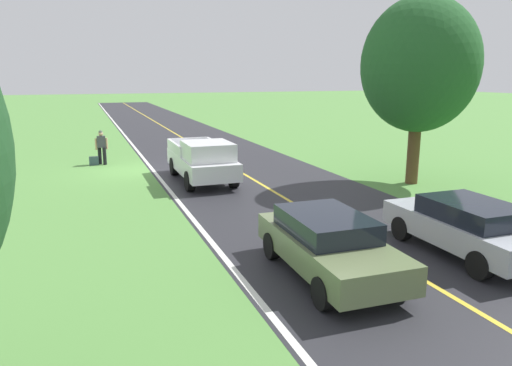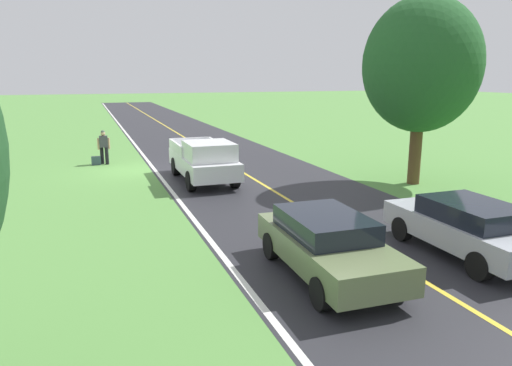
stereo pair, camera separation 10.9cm
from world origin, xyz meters
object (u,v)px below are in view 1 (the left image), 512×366
Objects in this scene: hitchhiker_walking at (101,145)px; sedan_mid_oncoming at (467,226)px; suitcase_carried at (94,161)px; sedan_ahead_same_lane at (328,243)px; tree_far_side_near at (420,65)px; pickup_truck_passing at (203,160)px.

hitchhiker_walking reaches higher than sedan_mid_oncoming.
suitcase_carried is (0.42, 0.09, -0.76)m from hitchhiker_walking.
hitchhiker_walking is 0.40× the size of sedan_mid_oncoming.
sedan_ahead_same_lane is (-4.12, 16.33, -0.23)m from hitchhiker_walking.
sedan_ahead_same_lane is 3.92m from sedan_mid_oncoming.
pickup_truck_passing is at bearing -21.76° from tree_far_side_near.
suitcase_carried is at bearing -53.42° from pickup_truck_passing.
pickup_truck_passing reaches higher than sedan_ahead_same_lane.
sedan_mid_oncoming is at bearing 61.15° from tree_far_side_near.
pickup_truck_passing reaches higher than hitchhiker_walking.
tree_far_side_near is 1.70× the size of sedan_ahead_same_lane.
sedan_ahead_same_lane and sedan_mid_oncoming have the same top height.
pickup_truck_passing reaches higher than suitcase_carried.
pickup_truck_passing is 10.51m from sedan_ahead_same_lane.
sedan_mid_oncoming is at bearing 26.72° from suitcase_carried.
hitchhiker_walking is at bearing -75.83° from sedan_ahead_same_lane.
hitchhiker_walking is at bearing -63.84° from sedan_mid_oncoming.
sedan_ahead_same_lane is at bearing 14.88° from suitcase_carried.
pickup_truck_passing is 0.71× the size of tree_far_side_near.
sedan_mid_oncoming is (-4.20, 10.55, -0.21)m from pickup_truck_passing.
suitcase_carried is at bearing 11.59° from hitchhiker_walking.
hitchhiker_walking is 0.39× the size of sedan_ahead_same_lane.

